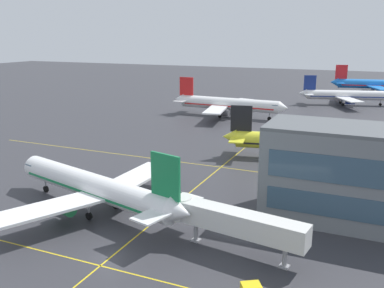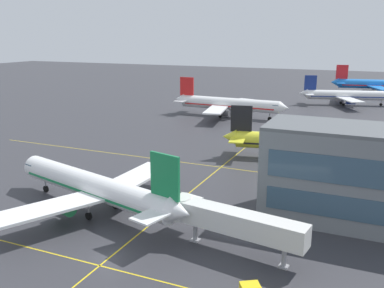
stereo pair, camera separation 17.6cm
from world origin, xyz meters
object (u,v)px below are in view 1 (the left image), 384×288
at_px(airliner_far_left_stand, 346,95).
at_px(jet_bridge, 220,218).
at_px(airliner_second_row, 306,143).
at_px(airliner_front_gate, 95,187).
at_px(airliner_third_row, 228,104).
at_px(airliner_far_right_stand, 377,84).

height_order(airliner_far_left_stand, jet_bridge, airliner_far_left_stand).
bearing_deg(airliner_far_left_stand, airliner_second_row, -91.48).
bearing_deg(jet_bridge, airliner_far_left_stand, 87.41).
xyz_separation_m(airliner_front_gate, airliner_second_row, (24.53, 40.26, -0.08)).
bearing_deg(airliner_far_left_stand, airliner_third_row, -129.74).
distance_m(airliner_third_row, jet_bridge, 88.37).
height_order(airliner_second_row, jet_bridge, airliner_second_row).
bearing_deg(airliner_far_right_stand, airliner_second_row, -95.89).
bearing_deg(airliner_far_right_stand, airliner_far_left_stand, -104.78).
bearing_deg(airliner_second_row, airliner_front_gate, -121.35).
xyz_separation_m(airliner_far_left_stand, jet_bridge, (-5.61, -124.11, 0.27)).
bearing_deg(airliner_far_left_stand, airliner_far_right_stand, 75.22).
bearing_deg(jet_bridge, airliner_front_gate, 171.32).
distance_m(airliner_front_gate, airliner_third_row, 80.96).
bearing_deg(airliner_front_gate, airliner_second_row, 58.65).
distance_m(airliner_second_row, jet_bridge, 43.61).
height_order(airliner_far_right_stand, jet_bridge, airliner_far_right_stand).
xyz_separation_m(airliner_front_gate, airliner_far_left_stand, (26.62, 120.90, -0.15)).
relative_size(airliner_third_row, airliner_far_right_stand, 0.96).
xyz_separation_m(airliner_front_gate, airliner_far_right_stand, (36.87, 159.77, 0.42)).
height_order(airliner_second_row, airliner_far_right_stand, airliner_far_right_stand).
height_order(airliner_front_gate, airliner_far_right_stand, airliner_far_right_stand).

